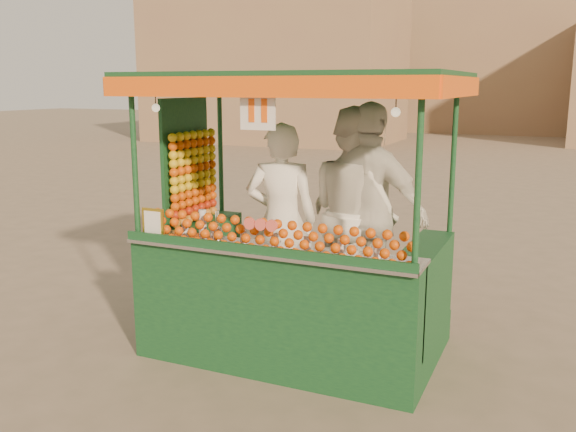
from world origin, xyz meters
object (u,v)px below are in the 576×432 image
at_px(juice_cart, 286,265).
at_px(vendor_middle, 355,213).
at_px(vendor_left, 281,221).
at_px(vendor_right, 369,213).

xyz_separation_m(juice_cart, vendor_middle, (0.48, 0.44, 0.43)).
xyz_separation_m(vendor_left, vendor_right, (0.75, 0.20, 0.09)).
bearing_deg(vendor_right, vendor_middle, -9.35).
height_order(juice_cart, vendor_left, juice_cart).
bearing_deg(juice_cart, vendor_right, 30.32).
bearing_deg(vendor_left, juice_cart, 106.22).
xyz_separation_m(juice_cart, vendor_left, (-0.12, 0.17, 0.36)).
relative_size(juice_cart, vendor_middle, 1.43).
height_order(vendor_left, vendor_right, vendor_right).
relative_size(juice_cart, vendor_right, 1.40).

